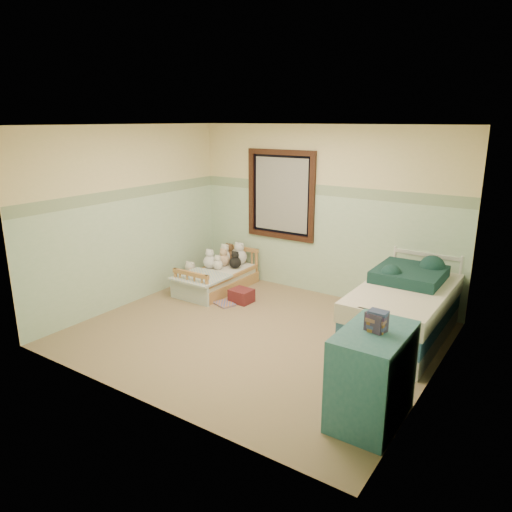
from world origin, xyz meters
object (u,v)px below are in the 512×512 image
Objects in this scene: plush_floor_cream at (190,277)px; plush_floor_tan at (193,281)px; toddler_bed_frame at (218,284)px; dresser at (372,376)px; red_pillow at (241,296)px; floor_book at (225,304)px; twin_bed_frame at (402,330)px.

plush_floor_tan is at bearing -37.72° from plush_floor_cream.
dresser is (3.22, -1.92, 0.34)m from toddler_bed_frame.
plush_floor_cream is at bearing 171.54° from red_pillow.
toddler_bed_frame is 0.69m from floor_book.
red_pillow is at bearing -177.56° from twin_bed_frame.
toddler_bed_frame is 0.68m from red_pillow.
toddler_bed_frame is 0.72× the size of twin_bed_frame.
plush_floor_cream is at bearing -170.64° from toddler_bed_frame.
toddler_bed_frame is 1.55× the size of dresser.
toddler_bed_frame is 2.94m from twin_bed_frame.
dresser reaches higher than plush_floor_cream.
toddler_bed_frame is 0.51m from plush_floor_cream.
twin_bed_frame is at bearing 0.57° from plush_floor_tan.
dresser is 3.11m from floor_book.
twin_bed_frame is 6.37× the size of floor_book.
plush_floor_cream reaches higher than plush_floor_tan.
twin_bed_frame is at bearing 98.86° from dresser.
toddler_bed_frame is 4.57× the size of floor_book.
floor_book is (0.99, -0.39, -0.12)m from plush_floor_cream.
dresser is at bearing -26.27° from plush_floor_cream.
plush_floor_tan is 3.31m from twin_bed_frame.
dresser is (0.28, -1.76, 0.31)m from twin_bed_frame.
plush_floor_cream is 1.07m from floor_book.
red_pillow is at bearing -21.72° from toddler_bed_frame.
plush_floor_tan is at bearing 176.24° from red_pillow.
plush_floor_tan is 1.00m from red_pillow.
dresser is at bearing -81.14° from twin_bed_frame.
plush_floor_tan is at bearing -179.43° from twin_bed_frame.
red_pillow is (-2.59, 1.67, -0.33)m from dresser.
dresser reaches higher than plush_floor_tan.
toddler_bed_frame is 5.11× the size of plush_floor_cream.
floor_book is (0.86, -0.29, -0.09)m from plush_floor_tan.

